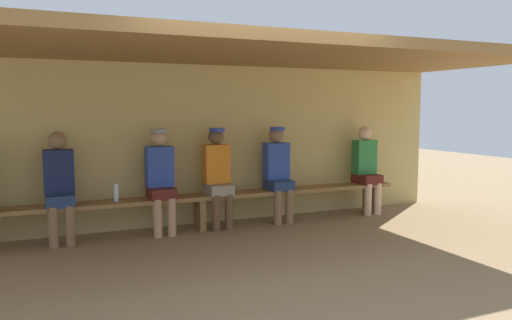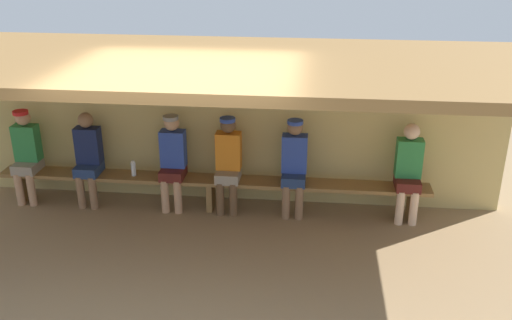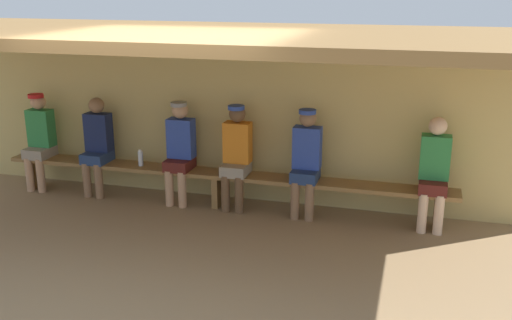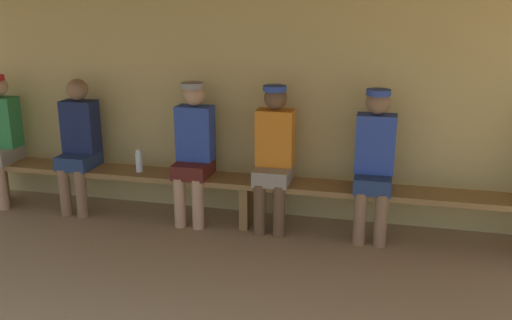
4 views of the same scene
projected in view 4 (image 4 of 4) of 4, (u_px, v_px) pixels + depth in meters
The scene contains 9 objects.
ground_plane at pixel (191, 309), 3.87m from camera, with size 24.00×24.00×0.00m, color #937754.
back_wall at pixel (258, 103), 5.43m from camera, with size 8.00×0.20×2.20m, color tan.
bench at pixel (247, 187), 5.21m from camera, with size 6.00×0.36×0.46m.
player_rightmost at pixel (274, 151), 5.05m from camera, with size 0.34×0.42×1.34m.
player_near_post at pixel (194, 146), 5.23m from camera, with size 0.34×0.42×1.34m.
player_in_white at pixel (0, 134), 5.71m from camera, with size 0.34×0.42×1.34m.
player_leftmost at pixel (374, 158), 4.85m from camera, with size 0.34×0.42×1.34m.
player_with_sunglasses at pixel (79, 141), 5.51m from camera, with size 0.34×0.42×1.34m.
water_bottle_clear at pixel (139, 161), 5.39m from camera, with size 0.07×0.07×0.22m.
Camera 4 is at (1.25, -3.22, 2.08)m, focal length 38.95 mm.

